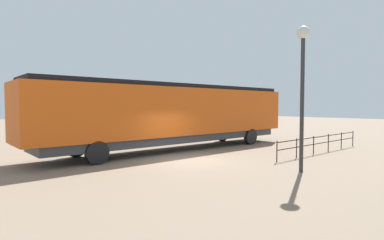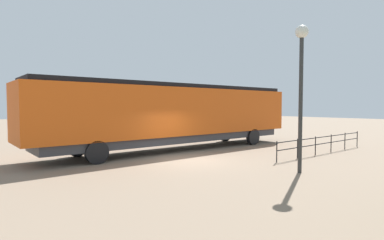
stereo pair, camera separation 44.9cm
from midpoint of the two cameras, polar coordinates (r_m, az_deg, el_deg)
The scene contains 4 objects.
ground_plane at distance 15.18m, azimuth 0.16°, elevation -7.61°, with size 120.00×120.00×0.00m, color #84705B.
locomotive at distance 19.02m, azimuth -0.79°, elevation 1.31°, with size 3.02×17.55×4.01m.
lamp_post at distance 13.10m, azimuth 20.74°, elevation 8.95°, with size 0.52×0.52×5.91m.
platform_fence at distance 19.02m, azimuth 24.07°, elevation -3.73°, with size 0.05×8.98×1.02m.
Camera 2 is at (11.69, -9.31, 2.71)m, focal length 28.44 mm.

